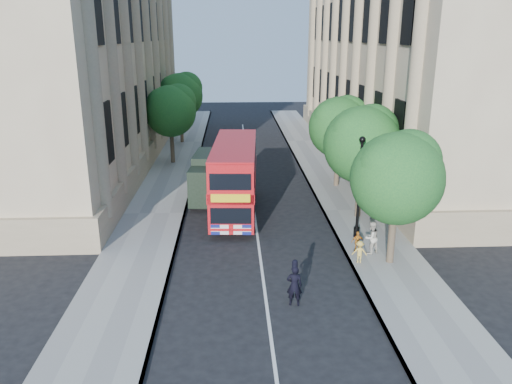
{
  "coord_description": "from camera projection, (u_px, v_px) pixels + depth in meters",
  "views": [
    {
      "loc": [
        -1.23,
        -17.2,
        9.91
      ],
      "look_at": [
        -0.06,
        6.85,
        2.3
      ],
      "focal_mm": 35.0,
      "sensor_mm": 36.0,
      "label": 1
    }
  ],
  "objects": [
    {
      "name": "tree_right_mid",
      "position": [
        363.0,
        140.0,
        26.96
      ],
      "size": [
        4.2,
        4.2,
        6.37
      ],
      "color": "#473828",
      "rests_on": "ground"
    },
    {
      "name": "lamp_post",
      "position": [
        359.0,
        192.0,
        24.62
      ],
      "size": [
        0.32,
        0.32,
        5.16
      ],
      "color": "black",
      "rests_on": "pavement_right"
    },
    {
      "name": "child_b",
      "position": [
        360.0,
        252.0,
        22.31
      ],
      "size": [
        0.71,
        0.47,
        1.03
      ],
      "primitive_type": "imported",
      "rotation": [
        0.0,
        0.0,
        3.01
      ],
      "color": "gold",
      "rests_on": "pavement_right"
    },
    {
      "name": "child_a",
      "position": [
        358.0,
        242.0,
        23.43
      ],
      "size": [
        0.6,
        0.28,
        1.01
      ],
      "primitive_type": "imported",
      "rotation": [
        0.0,
        0.0,
        3.2
      ],
      "color": "orange",
      "rests_on": "pavement_right"
    },
    {
      "name": "police_constable",
      "position": [
        294.0,
        286.0,
        18.92
      ],
      "size": [
        0.64,
        0.45,
        1.64
      ],
      "primitive_type": "imported",
      "rotation": [
        0.0,
        0.0,
        3.03
      ],
      "color": "black",
      "rests_on": "ground"
    },
    {
      "name": "building_left",
      "position": [
        70.0,
        47.0,
        38.93
      ],
      "size": [
        12.0,
        38.0,
        18.0
      ],
      "primitive_type": "cube",
      "color": "tan",
      "rests_on": "ground"
    },
    {
      "name": "box_van",
      "position": [
        211.0,
        179.0,
        30.77
      ],
      "size": [
        2.49,
        5.21,
        2.89
      ],
      "rotation": [
        0.0,
        0.0,
        -0.09
      ],
      "color": "black",
      "rests_on": "ground"
    },
    {
      "name": "double_decker_bus",
      "position": [
        235.0,
        176.0,
        28.38
      ],
      "size": [
        2.81,
        8.83,
        4.02
      ],
      "rotation": [
        0.0,
        0.0,
        -0.06
      ],
      "color": "#BB0D12",
      "rests_on": "ground"
    },
    {
      "name": "pavement_right",
      "position": [
        352.0,
        211.0,
        29.2
      ],
      "size": [
        3.5,
        80.0,
        0.12
      ],
      "primitive_type": "cube",
      "color": "gray",
      "rests_on": "ground"
    },
    {
      "name": "tree_right_near",
      "position": [
        398.0,
        173.0,
        21.31
      ],
      "size": [
        4.0,
        4.0,
        6.08
      ],
      "color": "#473828",
      "rests_on": "ground"
    },
    {
      "name": "pavement_left",
      "position": [
        155.0,
        214.0,
        28.66
      ],
      "size": [
        3.5,
        80.0,
        0.12
      ],
      "primitive_type": "cube",
      "color": "gray",
      "rests_on": "ground"
    },
    {
      "name": "woman_pedestrian",
      "position": [
        371.0,
        238.0,
        23.18
      ],
      "size": [
        0.95,
        0.88,
        1.56
      ],
      "primitive_type": "imported",
      "rotation": [
        0.0,
        0.0,
        3.63
      ],
      "color": "beige",
      "rests_on": "pavement_right"
    },
    {
      "name": "building_right",
      "position": [
        417.0,
        46.0,
        40.21
      ],
      "size": [
        12.0,
        38.0,
        18.0
      ],
      "primitive_type": "cube",
      "color": "tan",
      "rests_on": "ground"
    },
    {
      "name": "tree_right_far",
      "position": [
        340.0,
        124.0,
        32.71
      ],
      "size": [
        4.0,
        4.0,
        6.15
      ],
      "color": "#473828",
      "rests_on": "ground"
    },
    {
      "name": "tree_left_back",
      "position": [
        181.0,
        93.0,
        46.33
      ],
      "size": [
        4.2,
        4.2,
        6.65
      ],
      "color": "#473828",
      "rests_on": "ground"
    },
    {
      "name": "ground",
      "position": [
        266.0,
        301.0,
        19.43
      ],
      "size": [
        120.0,
        120.0,
        0.0
      ],
      "primitive_type": "plane",
      "color": "black",
      "rests_on": "ground"
    },
    {
      "name": "tree_left_far",
      "position": [
        171.0,
        108.0,
        38.79
      ],
      "size": [
        4.0,
        4.0,
        6.3
      ],
      "color": "#473828",
      "rests_on": "ground"
    }
  ]
}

